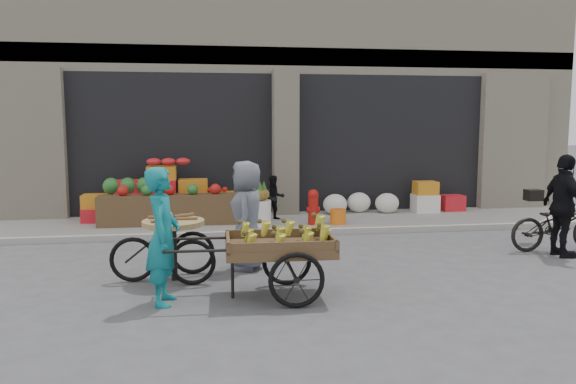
{
  "coord_description": "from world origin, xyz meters",
  "views": [
    {
      "loc": [
        -1.79,
        -7.33,
        2.17
      ],
      "look_at": [
        -0.53,
        1.06,
        1.1
      ],
      "focal_mm": 35.0,
      "sensor_mm": 36.0,
      "label": 1
    }
  ],
  "objects": [
    {
      "name": "ground",
      "position": [
        0.0,
        0.0,
        0.0
      ],
      "size": [
        80.0,
        80.0,
        0.0
      ],
      "primitive_type": "plane",
      "color": "#424244",
      "rests_on": "ground"
    },
    {
      "name": "sidewalk",
      "position": [
        0.0,
        4.1,
        0.06
      ],
      "size": [
        18.0,
        2.2,
        0.12
      ],
      "primitive_type": "cube",
      "color": "gray",
      "rests_on": "ground"
    },
    {
      "name": "building",
      "position": [
        0.0,
        8.03,
        3.37
      ],
      "size": [
        14.0,
        6.45,
        7.0
      ],
      "color": "beige",
      "rests_on": "ground"
    },
    {
      "name": "fruit_display",
      "position": [
        -2.48,
        4.38,
        0.67
      ],
      "size": [
        3.1,
        1.12,
        1.24
      ],
      "color": "red",
      "rests_on": "sidewalk"
    },
    {
      "name": "pineapple_bin",
      "position": [
        -0.75,
        3.6,
        0.37
      ],
      "size": [
        0.52,
        0.52,
        0.5
      ],
      "primitive_type": "cylinder",
      "color": "silver",
      "rests_on": "sidewalk"
    },
    {
      "name": "fire_hydrant",
      "position": [
        0.35,
        3.55,
        0.5
      ],
      "size": [
        0.22,
        0.22,
        0.71
      ],
      "color": "#A5140F",
      "rests_on": "sidewalk"
    },
    {
      "name": "orange_bucket",
      "position": [
        0.85,
        3.5,
        0.27
      ],
      "size": [
        0.32,
        0.32,
        0.3
      ],
      "primitive_type": "cylinder",
      "color": "orange",
      "rests_on": "sidewalk"
    },
    {
      "name": "right_bay_goods",
      "position": [
        2.61,
        4.7,
        0.41
      ],
      "size": [
        3.35,
        0.6,
        0.7
      ],
      "color": "silver",
      "rests_on": "sidewalk"
    },
    {
      "name": "seated_person",
      "position": [
        -0.35,
        4.2,
        0.58
      ],
      "size": [
        0.51,
        0.43,
        0.93
      ],
      "primitive_type": "imported",
      "rotation": [
        0.0,
        0.0,
        0.17
      ],
      "color": "black",
      "rests_on": "sidewalk"
    },
    {
      "name": "banana_cart",
      "position": [
        -0.94,
        -0.6,
        0.69
      ],
      "size": [
        2.28,
        1.02,
        0.94
      ],
      "rotation": [
        0.0,
        0.0,
        -0.03
      ],
      "color": "brown",
      "rests_on": "ground"
    },
    {
      "name": "vendor_woman",
      "position": [
        -2.29,
        -0.66,
        0.82
      ],
      "size": [
        0.46,
        0.64,
        1.64
      ],
      "primitive_type": "imported",
      "rotation": [
        0.0,
        0.0,
        1.46
      ],
      "color": "#10727B",
      "rests_on": "ground"
    },
    {
      "name": "tricycle_cart",
      "position": [
        -2.23,
        0.33,
        0.57
      ],
      "size": [
        1.42,
        0.85,
        0.95
      ],
      "rotation": [
        0.0,
        0.0,
        0.01
      ],
      "color": "#9E7F51",
      "rests_on": "ground"
    },
    {
      "name": "vendor_grey",
      "position": [
        -1.19,
        0.8,
        0.8
      ],
      "size": [
        0.63,
        0.86,
        1.6
      ],
      "primitive_type": "imported",
      "rotation": [
        0.0,
        0.0,
        -1.73
      ],
      "color": "slate",
      "rests_on": "ground"
    },
    {
      "name": "bicycle",
      "position": [
        4.09,
        1.18,
        0.45
      ],
      "size": [
        1.72,
        0.62,
        0.9
      ],
      "primitive_type": "imported",
      "rotation": [
        0.0,
        0.0,
        1.58
      ],
      "color": "black",
      "rests_on": "ground"
    },
    {
      "name": "cyclist",
      "position": [
        3.89,
        0.78,
        0.83
      ],
      "size": [
        0.41,
        0.97,
        1.65
      ],
      "primitive_type": "imported",
      "rotation": [
        0.0,
        0.0,
        1.58
      ],
      "color": "black",
      "rests_on": "ground"
    }
  ]
}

